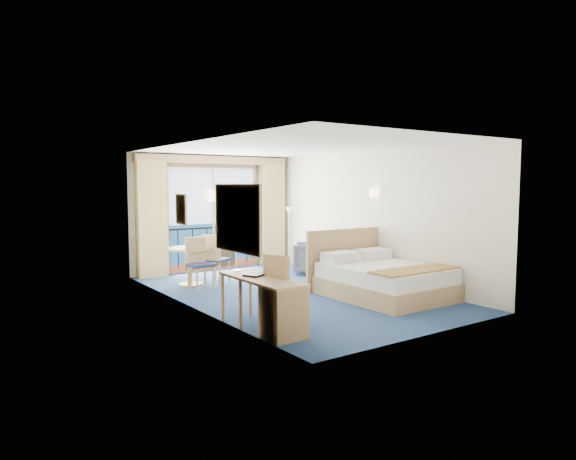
% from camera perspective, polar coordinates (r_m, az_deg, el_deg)
% --- Properties ---
extents(floor, '(6.50, 6.50, 0.00)m').
position_cam_1_polar(floor, '(9.65, 0.40, -6.98)').
color(floor, navy).
rests_on(floor, ground).
extents(room_walls, '(4.04, 6.54, 2.72)m').
position_cam_1_polar(room_walls, '(9.44, 0.41, 3.63)').
color(room_walls, white).
rests_on(room_walls, ground).
extents(balcony_door, '(2.36, 0.03, 2.52)m').
position_cam_1_polar(balcony_door, '(12.24, -8.33, 0.93)').
color(balcony_door, navy).
rests_on(balcony_door, room_walls).
extents(curtain_left, '(0.65, 0.22, 2.55)m').
position_cam_1_polar(curtain_left, '(11.49, -14.91, 1.21)').
color(curtain_left, tan).
rests_on(curtain_left, room_walls).
extents(curtain_right, '(0.65, 0.22, 2.55)m').
position_cam_1_polar(curtain_right, '(12.87, -1.82, 1.78)').
color(curtain_right, tan).
rests_on(curtain_right, room_walls).
extents(pelmet, '(3.80, 0.25, 0.18)m').
position_cam_1_polar(pelmet, '(12.12, -8.13, 7.70)').
color(pelmet, tan).
rests_on(pelmet, room_walls).
extents(mirror, '(0.05, 1.25, 0.95)m').
position_cam_1_polar(mirror, '(7.13, -5.63, 1.30)').
color(mirror, tan).
rests_on(mirror, room_walls).
extents(wall_print, '(0.04, 0.42, 0.52)m').
position_cam_1_polar(wall_print, '(8.88, -11.77, 2.29)').
color(wall_print, tan).
rests_on(wall_print, room_walls).
extents(sconce_left, '(0.18, 0.18, 0.18)m').
position_cam_1_polar(sconce_left, '(7.93, -8.62, 3.82)').
color(sconce_left, beige).
rests_on(sconce_left, room_walls).
extents(sconce_right, '(0.18, 0.18, 0.18)m').
position_cam_1_polar(sconce_right, '(10.57, 9.54, 4.11)').
color(sconce_right, beige).
rests_on(sconce_right, room_walls).
extents(bed, '(1.84, 2.19, 1.16)m').
position_cam_1_polar(bed, '(9.41, 10.35, -5.36)').
color(bed, tan).
rests_on(bed, ground).
extents(nightstand, '(0.43, 0.41, 0.57)m').
position_cam_1_polar(nightstand, '(10.77, 7.81, -4.22)').
color(nightstand, '#A78258').
rests_on(nightstand, ground).
extents(phone, '(0.19, 0.15, 0.08)m').
position_cam_1_polar(phone, '(10.74, 7.59, -2.50)').
color(phone, white).
rests_on(phone, nightstand).
extents(armchair, '(1.08, 1.08, 0.71)m').
position_cam_1_polar(armchair, '(11.66, 2.59, -3.12)').
color(armchair, '#4B525B').
rests_on(armchair, ground).
extents(floor_lamp, '(0.20, 0.20, 1.46)m').
position_cam_1_polar(floor_lamp, '(12.62, 0.10, 0.96)').
color(floor_lamp, silver).
rests_on(floor_lamp, ground).
extents(desk, '(0.53, 1.55, 0.73)m').
position_cam_1_polar(desk, '(6.88, -1.04, -8.49)').
color(desk, tan).
rests_on(desk, ground).
extents(desk_chair, '(0.56, 0.56, 1.04)m').
position_cam_1_polar(desk_chair, '(7.28, -0.71, -6.24)').
color(desk_chair, '#1D2443').
rests_on(desk_chair, ground).
extents(folder, '(0.38, 0.34, 0.03)m').
position_cam_1_polar(folder, '(7.31, -3.64, -4.97)').
color(folder, black).
rests_on(folder, desk).
extents(desk_lamp, '(0.11, 0.11, 0.42)m').
position_cam_1_polar(desk_lamp, '(7.57, -5.72, -2.34)').
color(desk_lamp, silver).
rests_on(desk_lamp, desk).
extents(round_table, '(0.85, 0.85, 0.76)m').
position_cam_1_polar(round_table, '(10.45, -10.84, -2.92)').
color(round_table, tan).
rests_on(round_table, ground).
extents(table_chair_a, '(0.60, 0.59, 1.01)m').
position_cam_1_polar(table_chair_a, '(10.53, -8.14, -2.87)').
color(table_chair_a, '#1D2443').
rests_on(table_chair_a, ground).
extents(table_chair_b, '(0.45, 0.46, 1.00)m').
position_cam_1_polar(table_chair_b, '(10.02, -9.91, -3.31)').
color(table_chair_b, '#1D2443').
rests_on(table_chair_b, ground).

